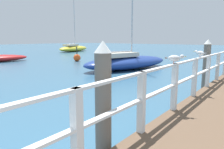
{
  "coord_description": "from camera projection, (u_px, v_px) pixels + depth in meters",
  "views": [
    {
      "loc": [
        0.49,
        0.7,
        2.2
      ],
      "look_at": [
        -3.88,
        6.4,
        0.98
      ],
      "focal_mm": 34.11,
      "sensor_mm": 36.0,
      "label": 1
    }
  ],
  "objects": [
    {
      "name": "dock_piling_far",
      "position": [
        206.0,
        65.0,
        8.84
      ],
      "size": [
        0.29,
        0.29,
        2.17
      ],
      "color": "#6B6056",
      "rests_on": "ground_plane"
    },
    {
      "name": "dock_piling_near",
      "position": [
        103.0,
        105.0,
        3.59
      ],
      "size": [
        0.29,
        0.29,
        2.17
      ],
      "color": "#6B6056",
      "rests_on": "ground_plane"
    },
    {
      "name": "boat_2",
      "position": [
        127.0,
        62.0,
        15.49
      ],
      "size": [
        4.43,
        7.77,
        10.14
      ],
      "rotation": [
        0.0,
        0.0,
        -0.26
      ],
      "color": "navy",
      "rests_on": "ground_plane"
    },
    {
      "name": "seagull_background",
      "position": [
        200.0,
        53.0,
        6.59
      ],
      "size": [
        0.44,
        0.27,
        0.21
      ],
      "rotation": [
        0.0,
        0.0,
        1.07
      ],
      "color": "white",
      "rests_on": "pier_railing"
    },
    {
      "name": "boat_1",
      "position": [
        74.0,
        48.0,
        36.42
      ],
      "size": [
        4.33,
        7.98,
        10.4
      ],
      "rotation": [
        0.0,
        0.0,
        0.26
      ],
      "color": "gold",
      "rests_on": "ground_plane"
    },
    {
      "name": "pier_railing",
      "position": [
        222.0,
        62.0,
        9.45
      ],
      "size": [
        0.12,
        20.8,
        1.14
      ],
      "color": "white",
      "rests_on": "pier_deck"
    },
    {
      "name": "channel_buoy",
      "position": [
        77.0,
        58.0,
        20.72
      ],
      "size": [
        0.7,
        0.7,
        1.4
      ],
      "color": "#E54C19",
      "rests_on": "ground_plane"
    },
    {
      "name": "seagull_foreground",
      "position": [
        175.0,
        58.0,
        4.91
      ],
      "size": [
        0.43,
        0.29,
        0.21
      ],
      "rotation": [
        0.0,
        0.0,
        5.28
      ],
      "color": "white",
      "rests_on": "pier_railing"
    }
  ]
}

